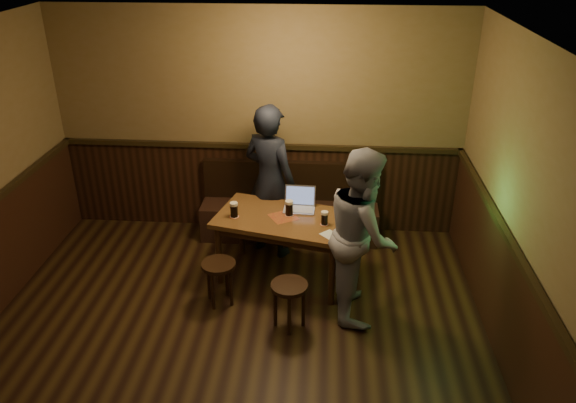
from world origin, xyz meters
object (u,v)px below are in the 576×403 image
(bench, at_px, (290,213))
(laptop, at_px, (300,203))
(person_suit, at_px, (270,181))
(stool_left, at_px, (219,271))
(pint_mid, at_px, (289,208))
(pub_table, at_px, (283,225))
(pint_right, at_px, (325,218))
(person_grey, at_px, (362,234))
(stool_right, at_px, (289,293))
(pint_left, at_px, (234,210))

(bench, xyz_separation_m, laptop, (0.16, -0.74, 0.52))
(laptop, bearing_deg, person_suit, 138.35)
(stool_left, distance_m, pint_mid, 1.01)
(pub_table, bearing_deg, pint_right, -3.10)
(laptop, bearing_deg, person_grey, -45.67)
(pub_table, relative_size, person_suit, 0.86)
(pub_table, distance_m, stool_right, 0.91)
(pub_table, xyz_separation_m, person_suit, (-0.20, 0.57, 0.26))
(stool_right, distance_m, person_suit, 1.56)
(stool_right, relative_size, pint_right, 3.23)
(pint_right, bearing_deg, stool_left, -160.05)
(laptop, bearing_deg, stool_right, -89.30)
(stool_right, height_order, pint_left, pint_left)
(stool_left, distance_m, pint_right, 1.23)
(stool_right, xyz_separation_m, pint_right, (0.32, 0.72, 0.45))
(pub_table, bearing_deg, person_suit, 123.09)
(bench, bearing_deg, pint_left, -118.09)
(bench, bearing_deg, pint_right, -67.86)
(stool_right, xyz_separation_m, person_grey, (0.69, 0.34, 0.49))
(person_suit, bearing_deg, pint_mid, 145.90)
(pub_table, height_order, person_suit, person_suit)
(stool_right, xyz_separation_m, laptop, (0.04, 1.07, 0.44))
(stool_right, relative_size, pint_left, 2.87)
(pint_left, distance_m, laptop, 0.73)
(person_suit, bearing_deg, stool_right, 132.40)
(stool_left, xyz_separation_m, pint_mid, (0.69, 0.57, 0.47))
(stool_left, relative_size, person_suit, 0.26)
(pub_table, height_order, laptop, laptop)
(person_suit, xyz_separation_m, person_grey, (1.02, -1.09, -0.04))
(pint_left, bearing_deg, laptop, 20.01)
(bench, bearing_deg, stool_right, -86.00)
(laptop, bearing_deg, bench, 104.97)
(pint_left, relative_size, person_suit, 0.09)
(pub_table, xyz_separation_m, person_grey, (0.82, -0.52, 0.22))
(pint_mid, bearing_deg, person_grey, -36.64)
(pub_table, height_order, pint_mid, pint_mid)
(pint_left, height_order, laptop, laptop)
(stool_right, relative_size, person_suit, 0.27)
(pub_table, distance_m, pint_mid, 0.20)
(pint_mid, relative_size, person_suit, 0.09)
(stool_left, xyz_separation_m, pint_right, (1.07, 0.39, 0.46))
(pub_table, bearing_deg, laptop, 67.00)
(pint_mid, height_order, person_suit, person_suit)
(stool_right, xyz_separation_m, pint_left, (-0.65, 0.82, 0.46))
(pint_left, height_order, person_grey, person_grey)
(pub_table, relative_size, laptop, 4.51)
(pint_right, height_order, person_suit, person_suit)
(pint_right, bearing_deg, person_suit, 132.44)
(pub_table, bearing_deg, person_grey, -18.63)
(bench, xyz_separation_m, pint_left, (-0.53, -0.99, 0.54))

